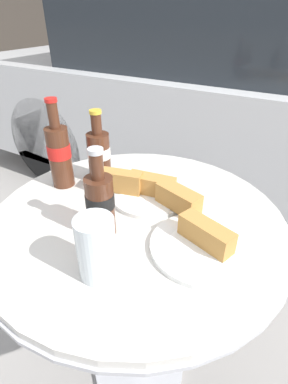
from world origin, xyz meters
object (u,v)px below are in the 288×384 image
cola_bottle_right (100,203)px  lunch_plate_near (149,191)px  parked_car (269,98)px  bistro_table (137,255)px  cola_bottle_center (99,154)px  cola_bottle_left (59,153)px  lunch_plate_far (204,243)px  drinking_glass (97,250)px

cola_bottle_right → lunch_plate_near: bearing=82.3°
parked_car → bistro_table: bearing=-90.3°
cola_bottle_right → parked_car: size_ratio=0.05×
bistro_table → cola_bottle_center: size_ratio=3.52×
cola_bottle_left → cola_bottle_center: (0.08, 0.08, -0.02)m
cola_bottle_center → parked_car: size_ratio=0.05×
lunch_plate_far → lunch_plate_near: bearing=151.1°
cola_bottle_left → parked_car: 1.77m
parked_car → cola_bottle_right: bearing=-91.3°
bistro_table → parked_car: bearing=89.7°
cola_bottle_right → drinking_glass: bearing=-56.4°
cola_bottle_center → lunch_plate_far: bearing=-19.1°
bistro_table → parked_car: parked_car is taller
lunch_plate_far → parked_car: parked_car is taller
cola_bottle_center → drinking_glass: cola_bottle_center is taller
drinking_glass → lunch_plate_far: bearing=48.2°
bistro_table → lunch_plate_near: 0.19m
cola_bottle_left → cola_bottle_right: bearing=-27.2°
lunch_plate_far → parked_car: size_ratio=0.05×
cola_bottle_right → lunch_plate_near: (0.02, 0.18, -0.06)m
cola_bottle_right → lunch_plate_far: 0.25m
lunch_plate_far → cola_bottle_center: bearing=160.9°
lunch_plate_far → cola_bottle_left: bearing=173.3°
cola_bottle_center → lunch_plate_far: (0.39, -0.13, -0.07)m
cola_bottle_center → cola_bottle_left: bearing=-134.8°
drinking_glass → lunch_plate_near: size_ratio=0.43×
cola_bottle_left → drinking_glass: cola_bottle_left is taller
cola_bottle_left → parked_car: size_ratio=0.06×
cola_bottle_left → cola_bottle_center: 0.11m
drinking_glass → parked_car: 1.98m
cola_bottle_left → cola_bottle_right: (0.24, -0.12, -0.02)m
cola_bottle_right → lunch_plate_far: (0.23, 0.07, -0.07)m
lunch_plate_near → parked_car: size_ratio=0.07×
cola_bottle_right → cola_bottle_center: 0.26m
drinking_glass → cola_bottle_right: bearing=123.6°
bistro_table → lunch_plate_far: size_ratio=3.21×
cola_bottle_right → lunch_plate_near: size_ratio=0.69×
cola_bottle_center → lunch_plate_far: cola_bottle_center is taller
cola_bottle_left → lunch_plate_near: cola_bottle_left is taller
cola_bottle_center → parked_car: 1.68m
cola_bottle_center → drinking_glass: bearing=-53.3°
cola_bottle_center → lunch_plate_near: (0.18, -0.02, -0.06)m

